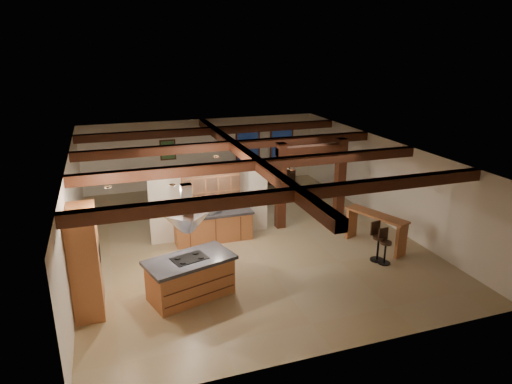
% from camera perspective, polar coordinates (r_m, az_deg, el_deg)
% --- Properties ---
extents(ground, '(12.00, 12.00, 0.00)m').
position_cam_1_polar(ground, '(14.71, -1.37, -5.75)').
color(ground, tan).
rests_on(ground, ground).
extents(room_walls, '(12.00, 12.00, 12.00)m').
position_cam_1_polar(room_walls, '(14.08, -1.43, 0.88)').
color(room_walls, silver).
rests_on(room_walls, ground).
extents(ceiling_beams, '(10.00, 12.00, 0.28)m').
position_cam_1_polar(ceiling_beams, '(13.82, -1.46, 4.76)').
color(ceiling_beams, '#361D0D').
rests_on(ceiling_beams, room_walls).
extents(timber_posts, '(2.50, 0.30, 2.90)m').
position_cam_1_polar(timber_posts, '(15.41, 6.93, 2.24)').
color(timber_posts, '#361D0D').
rests_on(timber_posts, ground).
extents(partition_wall, '(3.80, 0.18, 2.20)m').
position_cam_1_polar(partition_wall, '(14.51, -5.77, -1.50)').
color(partition_wall, silver).
rests_on(partition_wall, ground).
extents(pantry_cabinet, '(0.67, 1.60, 2.40)m').
position_cam_1_polar(pantry_cabinet, '(11.32, -20.55, -8.01)').
color(pantry_cabinet, '#9C5C32').
rests_on(pantry_cabinet, ground).
extents(back_counter, '(2.50, 0.66, 0.94)m').
position_cam_1_polar(back_counter, '(14.38, -5.33, -4.35)').
color(back_counter, '#9C5C32').
rests_on(back_counter, ground).
extents(upper_display_cabinet, '(1.80, 0.36, 0.95)m').
position_cam_1_polar(upper_display_cabinet, '(14.10, -5.69, 1.12)').
color(upper_display_cabinet, '#9C5C32').
rests_on(upper_display_cabinet, partition_wall).
extents(range_hood, '(1.10, 1.10, 1.40)m').
position_cam_1_polar(range_hood, '(10.88, -8.50, -4.67)').
color(range_hood, silver).
rests_on(range_hood, room_walls).
extents(back_windows, '(2.70, 0.07, 1.70)m').
position_cam_1_polar(back_windows, '(20.45, 1.12, 5.60)').
color(back_windows, '#361D0D').
rests_on(back_windows, room_walls).
extents(framed_art, '(0.65, 0.05, 0.85)m').
position_cam_1_polar(framed_art, '(19.41, -10.96, 5.19)').
color(framed_art, '#361D0D').
rests_on(framed_art, room_walls).
extents(recessed_cans, '(3.16, 2.46, 0.03)m').
position_cam_1_polar(recessed_cans, '(11.43, -10.74, 2.12)').
color(recessed_cans, silver).
rests_on(recessed_cans, room_walls).
extents(kitchen_island, '(2.33, 1.66, 1.04)m').
position_cam_1_polar(kitchen_island, '(11.43, -8.20, -10.49)').
color(kitchen_island, '#9C5C32').
rests_on(kitchen_island, ground).
extents(dining_table, '(1.86, 1.13, 0.63)m').
position_cam_1_polar(dining_table, '(17.58, -2.13, -0.56)').
color(dining_table, '#3B1A0E').
rests_on(dining_table, ground).
extents(sofa, '(2.21, 0.97, 0.63)m').
position_cam_1_polar(sofa, '(20.36, 1.67, 2.10)').
color(sofa, black).
rests_on(sofa, ground).
extents(microwave, '(0.46, 0.38, 0.22)m').
position_cam_1_polar(microwave, '(14.17, -5.33, -2.20)').
color(microwave, silver).
rests_on(microwave, back_counter).
extents(bar_counter, '(1.19, 2.08, 1.06)m').
position_cam_1_polar(bar_counter, '(14.30, 14.73, -3.99)').
color(bar_counter, '#9C5C32').
rests_on(bar_counter, ground).
extents(side_table, '(0.51, 0.51, 0.50)m').
position_cam_1_polar(side_table, '(20.65, 4.17, 2.11)').
color(side_table, '#361D0D').
rests_on(side_table, ground).
extents(table_lamp, '(0.28, 0.28, 0.33)m').
position_cam_1_polar(table_lamp, '(20.52, 4.20, 3.41)').
color(table_lamp, black).
rests_on(table_lamp, side_table).
extents(bar_stool_a, '(0.40, 0.42, 1.15)m').
position_cam_1_polar(bar_stool_a, '(13.51, 14.94, -5.97)').
color(bar_stool_a, black).
rests_on(bar_stool_a, ground).
extents(bar_stool_b, '(0.36, 0.36, 1.02)m').
position_cam_1_polar(bar_stool_b, '(13.41, 15.79, -6.53)').
color(bar_stool_b, black).
rests_on(bar_stool_b, ground).
extents(dining_chairs, '(2.35, 2.35, 1.20)m').
position_cam_1_polar(dining_chairs, '(17.48, -2.14, 0.35)').
color(dining_chairs, '#361D0D').
rests_on(dining_chairs, ground).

